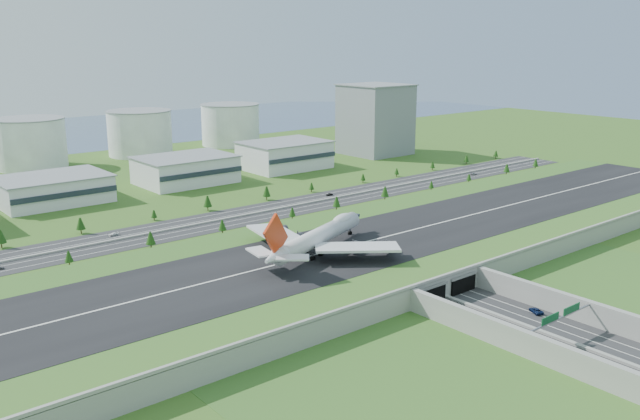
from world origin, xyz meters
TOP-DOWN VIEW (x-y plane):
  - ground at (0.00, 0.00)m, footprint 1200.00×1200.00m
  - airfield_deck at (0.00, -0.09)m, footprint 520.00×100.00m
  - underpass_road at (0.00, -99.42)m, footprint 38.80×120.40m
  - sign_gantry_near at (0.00, -95.04)m, footprint 38.70×0.70m
  - north_expressway at (0.00, 95.00)m, footprint 560.00×36.00m
  - tree_row at (4.73, 94.22)m, footprint 495.84×48.66m
  - hangar_mid_a at (-60.00, 190.00)m, footprint 58.00×42.00m
  - hangar_mid_b at (25.00, 190.00)m, footprint 58.00×42.00m
  - hangar_mid_c at (105.00, 190.00)m, footprint 58.00×42.00m
  - office_tower at (200.00, 195.00)m, footprint 46.00×46.00m
  - fuel_tank_b at (-35.00, 310.00)m, footprint 50.00×50.00m
  - fuel_tank_c at (50.00, 310.00)m, footprint 50.00×50.00m
  - fuel_tank_d at (135.00, 310.00)m, footprint 50.00×50.00m
  - bay_water at (0.00, 480.00)m, footprint 1200.00×260.00m
  - boeing_747 at (-17.88, 2.20)m, footprint 71.68×66.48m
  - car_0 at (-7.60, -94.41)m, footprint 1.85×4.30m
  - car_1 at (-11.56, -126.17)m, footprint 2.93×4.25m
  - car_2 at (12.66, -78.56)m, footprint 4.93×6.64m
  - car_5 at (72.78, 102.03)m, footprint 4.34×1.85m
  - car_6 at (190.49, 87.19)m, footprint 5.25×3.87m
  - car_7 at (-61.08, 103.37)m, footprint 4.90×2.20m

SIDE VIEW (x-z plane):
  - ground at x=0.00m, z-range 0.00..0.00m
  - bay_water at x=0.00m, z-range 0.00..0.06m
  - north_expressway at x=0.00m, z-range 0.00..0.12m
  - car_6 at x=190.49m, z-range 0.12..1.44m
  - car_1 at x=-11.56m, z-range 0.12..1.45m
  - car_5 at x=72.78m, z-range 0.12..1.51m
  - car_7 at x=-61.08m, z-range 0.12..1.52m
  - car_0 at x=-7.60m, z-range 0.12..1.57m
  - car_2 at x=12.66m, z-range 0.12..1.80m
  - underpass_road at x=0.00m, z-range -0.57..7.43m
  - airfield_deck at x=0.00m, z-range -0.48..8.72m
  - tree_row at x=4.73m, z-range 0.35..8.82m
  - sign_gantry_near at x=0.00m, z-range 2.05..11.85m
  - hangar_mid_a at x=-60.00m, z-range 0.00..15.00m
  - hangar_mid_b at x=25.00m, z-range 0.00..17.00m
  - hangar_mid_c at x=105.00m, z-range 0.00..19.00m
  - boeing_747 at x=-17.88m, z-range 2.93..26.23m
  - fuel_tank_b at x=-35.00m, z-range 0.00..35.00m
  - fuel_tank_c at x=50.00m, z-range 0.00..35.00m
  - fuel_tank_d at x=135.00m, z-range 0.00..35.00m
  - office_tower at x=200.00m, z-range 0.00..55.00m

